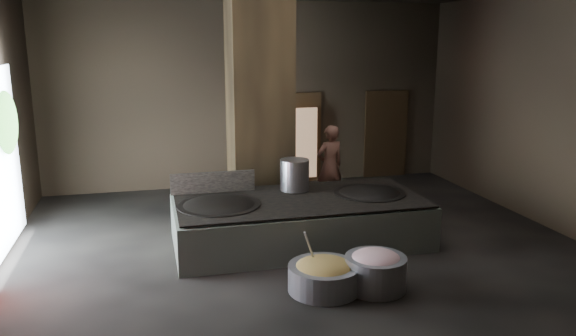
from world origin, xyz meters
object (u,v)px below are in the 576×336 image
object	(u,v)px
veg_basin	(324,278)
hearth_platform	(300,222)
stock_pot	(295,175)
meat_basin	(375,273)
cook	(330,165)
wok_left	(219,209)
wok_right	(369,197)

from	to	relation	value
veg_basin	hearth_platform	bearing A→B (deg)	85.07
stock_pot	meat_basin	bearing A→B (deg)	-78.82
cook	veg_basin	world-z (taller)	cook
hearth_platform	wok_left	size ratio (longest dim) A/B	3.17
stock_pot	meat_basin	world-z (taller)	stock_pot
cook	veg_basin	size ratio (longest dim) A/B	1.68
stock_pot	cook	xyz separation A→B (m)	(1.22, 1.59, -0.24)
cook	veg_basin	bearing A→B (deg)	56.77
meat_basin	wok_left	bearing A→B (deg)	134.33
hearth_platform	veg_basin	xyz separation A→B (m)	(-0.17, -2.00, -0.19)
wok_right	veg_basin	distance (m)	2.62
stock_pot	cook	distance (m)	2.02
hearth_platform	stock_pot	world-z (taller)	stock_pot
meat_basin	stock_pot	bearing A→B (deg)	101.18
wok_right	stock_pot	bearing A→B (deg)	158.96
veg_basin	meat_basin	world-z (taller)	meat_basin
stock_pot	cook	bearing A→B (deg)	52.57
wok_right	meat_basin	size ratio (longest dim) A/B	1.44
veg_basin	meat_basin	bearing A→B (deg)	-9.28
wok_left	cook	xyz separation A→B (m)	(2.72, 2.19, 0.14)
cook	wok_left	bearing A→B (deg)	24.81
hearth_platform	wok_left	world-z (taller)	wok_left
hearth_platform	meat_basin	distance (m)	2.21
wok_left	wok_right	bearing A→B (deg)	2.05
cook	hearth_platform	bearing A→B (deg)	45.31
hearth_platform	wok_right	world-z (taller)	wok_right
wok_left	meat_basin	world-z (taller)	wok_left
wok_left	stock_pot	bearing A→B (deg)	21.80
wok_left	meat_basin	distance (m)	2.95
wok_right	cook	size ratio (longest dim) A/B	0.73
veg_basin	wok_right	bearing A→B (deg)	53.45
wok_left	stock_pot	size ratio (longest dim) A/B	2.42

